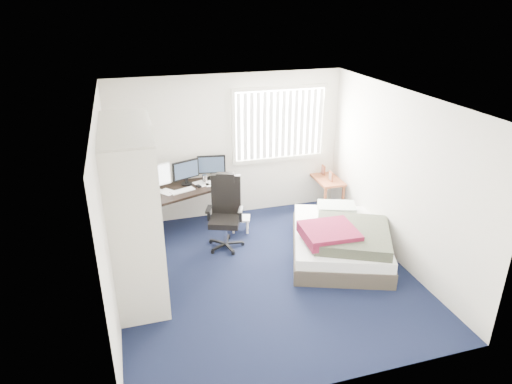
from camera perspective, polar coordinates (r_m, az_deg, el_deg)
The scene contains 10 objects.
ground at distance 6.61m, azimuth 1.15°, elevation -10.21°, with size 4.20×4.20×0.00m, color black.
room_shell at distance 5.91m, azimuth 1.27°, elevation 2.06°, with size 4.20×4.20×4.20m.
window_assembly at distance 8.00m, azimuth 3.00°, elevation 8.45°, with size 1.72×0.09×1.32m.
closet at distance 5.97m, azimuth -15.02°, elevation -0.18°, with size 0.64×1.84×2.22m.
desk at distance 7.62m, azimuth -8.63°, elevation 0.88°, with size 1.66×1.20×1.21m.
office_chair at distance 7.13m, azimuth -3.83°, elevation -3.41°, with size 0.71×0.71×1.17m.
footstool at distance 7.64m, azimuth -1.95°, elevation -3.57°, with size 0.38×0.33×0.26m.
nightstand at distance 8.48m, azimuth 8.71°, elevation 1.43°, with size 0.44×0.87×0.77m.
bed at distance 7.03m, azimuth 10.51°, elevation -5.90°, with size 1.94×2.21×0.61m.
pine_box at distance 6.61m, azimuth -13.77°, elevation -9.55°, with size 0.37×0.27×0.27m, color tan.
Camera 1 is at (-1.69, -5.24, 3.66)m, focal length 32.00 mm.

